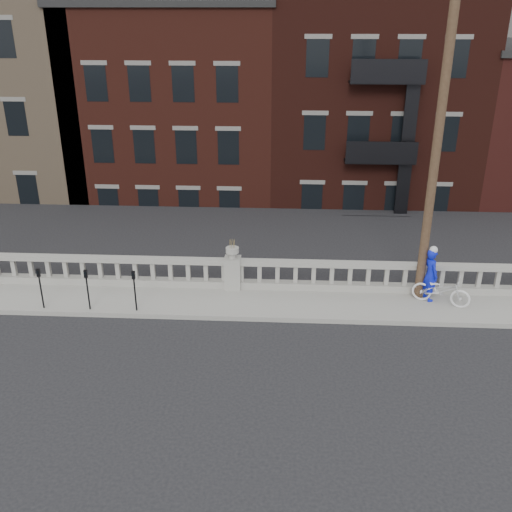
{
  "coord_description": "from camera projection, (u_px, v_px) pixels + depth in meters",
  "views": [
    {
      "loc": [
        1.75,
        -13.51,
        8.89
      ],
      "look_at": [
        0.83,
        3.2,
        1.66
      ],
      "focal_mm": 40.0,
      "sensor_mm": 36.0,
      "label": 1
    }
  ],
  "objects": [
    {
      "name": "ground",
      "position": [
        220.0,
        355.0,
        15.99
      ],
      "size": [
        120.0,
        120.0,
        0.0
      ],
      "primitive_type": "plane",
      "color": "black",
      "rests_on": "ground"
    },
    {
      "name": "sidewalk",
      "position": [
        230.0,
        302.0,
        18.71
      ],
      "size": [
        32.0,
        2.2,
        0.15
      ],
      "primitive_type": "cube",
      "color": "gray",
      "rests_on": "ground"
    },
    {
      "name": "balustrade",
      "position": [
        233.0,
        274.0,
        19.36
      ],
      "size": [
        28.0,
        0.34,
        1.03
      ],
      "color": "gray",
      "rests_on": "sidewalk"
    },
    {
      "name": "planter_pedestal",
      "position": [
        233.0,
        269.0,
        19.28
      ],
      "size": [
        0.55,
        0.55,
        1.76
      ],
      "color": "gray",
      "rests_on": "sidewalk"
    },
    {
      "name": "lower_level",
      "position": [
        269.0,
        118.0,
        36.04
      ],
      "size": [
        80.0,
        44.0,
        20.8
      ],
      "color": "#605E59",
      "rests_on": "ground"
    },
    {
      "name": "utility_pole",
      "position": [
        437.0,
        144.0,
        16.9
      ],
      "size": [
        1.6,
        0.28,
        10.0
      ],
      "color": "#422D1E",
      "rests_on": "sidewalk"
    },
    {
      "name": "parking_meter_a",
      "position": [
        40.0,
        284.0,
        17.87
      ],
      "size": [
        0.1,
        0.09,
        1.36
      ],
      "color": "black",
      "rests_on": "sidewalk"
    },
    {
      "name": "parking_meter_b",
      "position": [
        87.0,
        285.0,
        17.79
      ],
      "size": [
        0.1,
        0.09,
        1.36
      ],
      "color": "black",
      "rests_on": "sidewalk"
    },
    {
      "name": "parking_meter_c",
      "position": [
        134.0,
        286.0,
        17.71
      ],
      "size": [
        0.1,
        0.09,
        1.36
      ],
      "color": "black",
      "rests_on": "sidewalk"
    },
    {
      "name": "bicycle",
      "position": [
        441.0,
        290.0,
        18.27
      ],
      "size": [
        1.94,
        1.28,
        0.96
      ],
      "primitive_type": "imported",
      "rotation": [
        0.0,
        0.0,
        1.19
      ],
      "color": "white",
      "rests_on": "sidewalk"
    },
    {
      "name": "cyclist",
      "position": [
        430.0,
        275.0,
        18.41
      ],
      "size": [
        0.61,
        0.75,
        1.77
      ],
      "primitive_type": "imported",
      "rotation": [
        0.0,
        0.0,
        1.9
      ],
      "color": "#0E1AD2",
      "rests_on": "sidewalk"
    }
  ]
}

